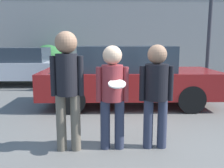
{
  "coord_description": "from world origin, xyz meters",
  "views": [
    {
      "loc": [
        -0.34,
        -3.72,
        1.66
      ],
      "look_at": [
        -0.24,
        0.17,
        1.0
      ],
      "focal_mm": 40.0,
      "sensor_mm": 36.0,
      "label": 1
    }
  ],
  "objects_px": {
    "person_left": "(67,81)",
    "person_right": "(156,88)",
    "person_middle_with_frisbee": "(112,90)",
    "parked_car_far": "(19,66)",
    "parked_car_near": "(128,76)",
    "shrub": "(48,60)"
  },
  "relations": [
    {
      "from": "person_left",
      "to": "shrub",
      "type": "xyz_separation_m",
      "value": [
        -2.24,
        8.68,
        -0.34
      ]
    },
    {
      "from": "parked_car_near",
      "to": "parked_car_far",
      "type": "distance_m",
      "value": 5.13
    },
    {
      "from": "person_left",
      "to": "parked_car_far",
      "type": "bearing_deg",
      "value": 114.82
    },
    {
      "from": "person_left",
      "to": "person_right",
      "type": "height_order",
      "value": "person_left"
    },
    {
      "from": "parked_car_far",
      "to": "shrub",
      "type": "xyz_separation_m",
      "value": [
        0.55,
        2.64,
        0.03
      ]
    },
    {
      "from": "person_left",
      "to": "shrub",
      "type": "relative_size",
      "value": 1.2
    },
    {
      "from": "person_right",
      "to": "person_left",
      "type": "bearing_deg",
      "value": -177.49
    },
    {
      "from": "person_left",
      "to": "parked_car_near",
      "type": "relative_size",
      "value": 0.4
    },
    {
      "from": "person_left",
      "to": "parked_car_near",
      "type": "xyz_separation_m",
      "value": [
        1.15,
        2.76,
        -0.32
      ]
    },
    {
      "from": "person_middle_with_frisbee",
      "to": "parked_car_far",
      "type": "bearing_deg",
      "value": 120.01
    },
    {
      "from": "person_right",
      "to": "parked_car_far",
      "type": "distance_m",
      "value": 7.28
    },
    {
      "from": "parked_car_far",
      "to": "shrub",
      "type": "height_order",
      "value": "shrub"
    },
    {
      "from": "person_left",
      "to": "shrub",
      "type": "distance_m",
      "value": 8.97
    },
    {
      "from": "person_left",
      "to": "person_right",
      "type": "xyz_separation_m",
      "value": [
        1.34,
        0.06,
        -0.13
      ]
    },
    {
      "from": "parked_car_far",
      "to": "shrub",
      "type": "distance_m",
      "value": 2.7
    },
    {
      "from": "person_left",
      "to": "shrub",
      "type": "height_order",
      "value": "person_left"
    },
    {
      "from": "person_left",
      "to": "person_right",
      "type": "distance_m",
      "value": 1.35
    },
    {
      "from": "person_right",
      "to": "parked_car_far",
      "type": "xyz_separation_m",
      "value": [
        -4.14,
        5.98,
        -0.23
      ]
    },
    {
      "from": "parked_car_near",
      "to": "shrub",
      "type": "xyz_separation_m",
      "value": [
        -3.39,
        5.92,
        -0.02
      ]
    },
    {
      "from": "person_left",
      "to": "shrub",
      "type": "bearing_deg",
      "value": 104.49
    },
    {
      "from": "person_left",
      "to": "parked_car_near",
      "type": "distance_m",
      "value": 3.01
    },
    {
      "from": "person_middle_with_frisbee",
      "to": "person_right",
      "type": "height_order",
      "value": "person_right"
    }
  ]
}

